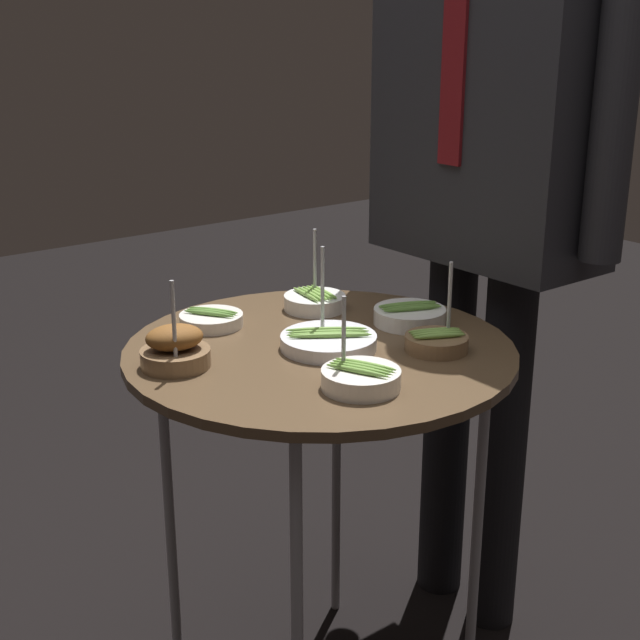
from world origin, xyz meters
TOP-DOWN VIEW (x-y plane):
  - serving_cart at (0.00, 0.00)m, footprint 0.71×0.71m
  - bowl_asparagus_mid_left at (0.02, 0.01)m, footprint 0.17×0.17m
  - bowl_asparagus_far_rim at (0.19, -0.07)m, footprint 0.13×0.13m
  - bowl_asparagus_front_right at (-0.18, 0.12)m, footprint 0.12×0.12m
  - bowl_roast_near_rim at (-0.07, -0.25)m, footprint 0.12×0.12m
  - bowl_asparagus_mid_right at (0.01, 0.21)m, footprint 0.14×0.14m
  - bowl_asparagus_front_center at (0.14, 0.15)m, footprint 0.11×0.11m
  - bowl_asparagus_front_left at (-0.22, -0.10)m, footprint 0.12×0.12m
  - waiter_figure at (-0.05, 0.48)m, footprint 0.64×0.24m

SIDE VIEW (x-z plane):
  - serving_cart at x=0.00m, z-range 0.33..1.11m
  - bowl_asparagus_front_left at x=-0.22m, z-range 0.77..0.81m
  - bowl_asparagus_mid_left at x=0.02m, z-range 0.70..0.88m
  - bowl_asparagus_front_center at x=0.14m, z-range 0.72..0.87m
  - bowl_asparagus_mid_right at x=0.01m, z-range 0.77..0.81m
  - bowl_asparagus_front_right at x=-0.18m, z-range 0.72..0.87m
  - bowl_asparagus_far_rim at x=0.19m, z-range 0.72..0.87m
  - bowl_roast_near_rim at x=-0.07m, z-range 0.73..0.89m
  - waiter_figure at x=-0.05m, z-range 0.23..1.96m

